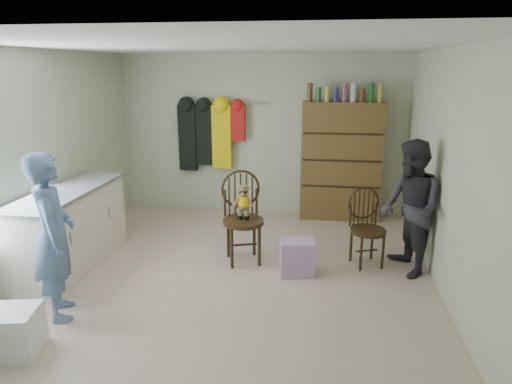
% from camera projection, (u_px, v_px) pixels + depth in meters
% --- Properties ---
extents(ground_plane, '(5.00, 5.00, 0.00)m').
position_uv_depth(ground_plane, '(232.00, 276.00, 5.18)').
color(ground_plane, beige).
rests_on(ground_plane, ground).
extents(room_walls, '(5.00, 5.00, 5.00)m').
position_uv_depth(room_walls, '(239.00, 131.00, 5.26)').
color(room_walls, beige).
rests_on(room_walls, ground).
extents(counter, '(0.64, 1.86, 0.94)m').
position_uv_depth(counter, '(68.00, 229.00, 5.33)').
color(counter, silver).
rests_on(counter, ground).
extents(plastic_tub, '(0.48, 0.46, 0.38)m').
position_uv_depth(plastic_tub, '(13.00, 332.00, 3.76)').
color(plastic_tub, white).
rests_on(plastic_tub, ground).
extents(chair_front, '(0.62, 0.62, 1.10)m').
position_uv_depth(chair_front, '(243.00, 211.00, 5.46)').
color(chair_front, '#372613').
rests_on(chair_front, ground).
extents(chair_far, '(0.53, 0.53, 0.93)m').
position_uv_depth(chair_far, '(366.00, 224.00, 5.40)').
color(chair_far, '#372613').
rests_on(chair_far, ground).
extents(striped_bag, '(0.43, 0.36, 0.40)m').
position_uv_depth(striped_bag, '(297.00, 257.00, 5.19)').
color(striped_bag, pink).
rests_on(striped_bag, ground).
extents(person_left, '(0.62, 0.69, 1.58)m').
position_uv_depth(person_left, '(53.00, 237.00, 4.19)').
color(person_left, '#55719C').
rests_on(person_left, ground).
extents(person_right, '(0.75, 0.87, 1.54)m').
position_uv_depth(person_right, '(410.00, 208.00, 5.09)').
color(person_right, '#2D2B33').
rests_on(person_right, ground).
extents(dresser, '(1.20, 0.39, 2.07)m').
position_uv_depth(dresser, '(341.00, 160.00, 6.95)').
color(dresser, brown).
rests_on(dresser, ground).
extents(coat_rack, '(1.42, 0.12, 1.09)m').
position_uv_depth(coat_rack, '(209.00, 135.00, 7.23)').
color(coat_rack, '#99999E').
rests_on(coat_rack, ground).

